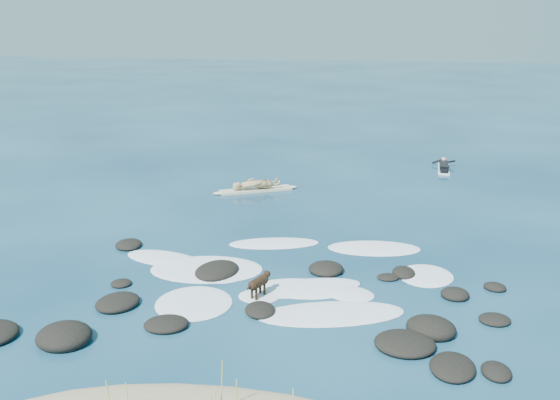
# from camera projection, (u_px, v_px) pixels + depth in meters

# --- Properties ---
(ground) EXTENTS (160.00, 160.00, 0.00)m
(ground) POSITION_uv_depth(u_px,v_px,m) (281.00, 270.00, 18.14)
(ground) COLOR #0A2642
(ground) RESTS_ON ground
(reef_rocks) EXTENTS (13.10, 7.33, 0.53)m
(reef_rocks) POSITION_uv_depth(u_px,v_px,m) (249.00, 312.00, 15.44)
(reef_rocks) COLOR black
(reef_rocks) RESTS_ON ground
(breaking_foam) EXTENTS (10.10, 6.69, 0.12)m
(breaking_foam) POSITION_uv_depth(u_px,v_px,m) (277.00, 277.00, 17.64)
(breaking_foam) COLOR white
(breaking_foam) RESTS_ON ground
(standing_surfer_rig) EXTENTS (3.40, 1.92, 2.07)m
(standing_surfer_rig) POSITION_uv_depth(u_px,v_px,m) (256.00, 172.00, 25.82)
(standing_surfer_rig) COLOR beige
(standing_surfer_rig) RESTS_ON ground
(paddling_surfer_rig) EXTENTS (1.12, 2.50, 0.43)m
(paddling_surfer_rig) POSITION_uv_depth(u_px,v_px,m) (444.00, 167.00, 29.54)
(paddling_surfer_rig) COLOR white
(paddling_surfer_rig) RESTS_ON ground
(dog) EXTENTS (0.56, 0.99, 0.67)m
(dog) POSITION_uv_depth(u_px,v_px,m) (259.00, 282.00, 16.26)
(dog) COLOR black
(dog) RESTS_ON ground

